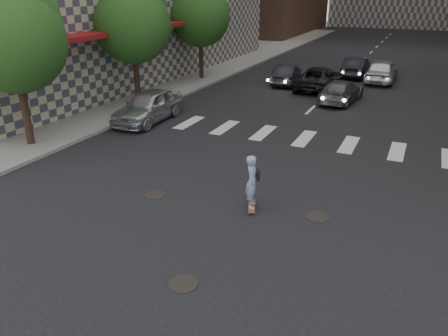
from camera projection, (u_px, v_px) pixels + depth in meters
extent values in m
plane|color=black|center=(190.00, 224.00, 12.79)|extent=(160.00, 160.00, 0.00)
cube|color=gray|center=(152.00, 71.00, 35.10)|extent=(13.00, 80.00, 0.15)
cube|color=black|center=(101.00, 71.00, 24.71)|extent=(0.30, 14.00, 4.00)
cube|color=maroon|center=(109.00, 33.00, 23.59)|extent=(1.60, 14.00, 0.25)
cylinder|color=#382619|center=(26.00, 112.00, 18.37)|extent=(0.32, 0.32, 2.80)
sphere|color=#1F4717|center=(13.00, 41.00, 17.24)|extent=(4.20, 4.20, 4.20)
sphere|color=#1F4717|center=(24.00, 16.00, 17.32)|extent=(2.80, 2.80, 2.80)
cylinder|color=#382619|center=(137.00, 78.00, 25.06)|extent=(0.32, 0.32, 2.80)
sphere|color=#1F4717|center=(133.00, 25.00, 23.94)|extent=(4.20, 4.20, 4.20)
sphere|color=#1F4717|center=(141.00, 7.00, 24.02)|extent=(2.80, 2.80, 2.80)
cylinder|color=#382619|center=(201.00, 58.00, 31.76)|extent=(0.32, 0.32, 2.80)
sphere|color=#1F4717|center=(200.00, 16.00, 30.64)|extent=(4.20, 4.20, 4.20)
sphere|color=#1F4717|center=(207.00, 2.00, 30.71)|extent=(2.80, 2.80, 2.80)
cylinder|color=black|center=(183.00, 284.00, 10.23)|extent=(0.70, 0.70, 0.02)
cylinder|color=black|center=(155.00, 195.00, 14.56)|extent=(0.70, 0.70, 0.02)
cylinder|color=black|center=(318.00, 217.00, 13.18)|extent=(0.70, 0.70, 0.02)
cube|color=brown|center=(252.00, 206.00, 13.64)|extent=(0.52, 0.92, 0.02)
cylinder|color=green|center=(249.00, 213.00, 13.38)|extent=(0.05, 0.07, 0.06)
cylinder|color=green|center=(254.00, 213.00, 13.37)|extent=(0.05, 0.07, 0.06)
cylinder|color=green|center=(249.00, 203.00, 13.97)|extent=(0.05, 0.07, 0.06)
cylinder|color=green|center=(254.00, 203.00, 13.95)|extent=(0.05, 0.07, 0.06)
imported|color=#8FACD1|center=(252.00, 181.00, 13.31)|extent=(0.60, 0.72, 1.69)
cube|color=black|center=(258.00, 175.00, 13.27)|extent=(0.19, 0.30, 0.32)
imported|color=#B9BAC1|center=(148.00, 106.00, 22.18)|extent=(2.02, 4.75, 1.60)
imported|color=black|center=(286.00, 75.00, 30.55)|extent=(1.86, 4.20, 1.34)
imported|color=#56585D|center=(341.00, 91.00, 25.95)|extent=(2.27, 4.66, 1.30)
imported|color=black|center=(319.00, 78.00, 29.13)|extent=(2.52, 5.32, 1.47)
imported|color=silver|center=(382.00, 71.00, 31.23)|extent=(2.03, 4.86, 1.64)
imported|color=black|center=(356.00, 67.00, 33.04)|extent=(1.57, 4.43, 1.45)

